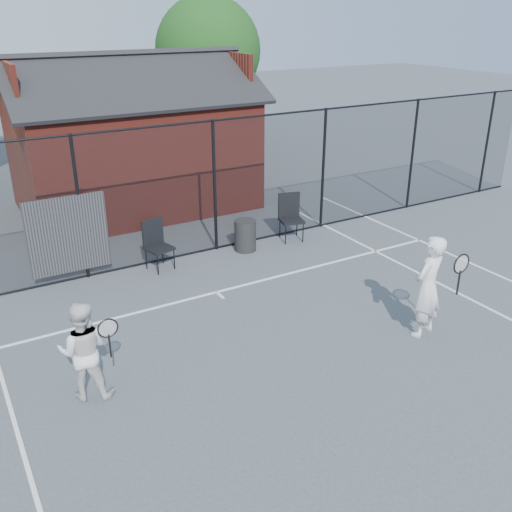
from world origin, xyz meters
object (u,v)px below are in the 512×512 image
chair_right (292,218)px  player_back (84,351)px  chair_left (159,246)px  waste_bin (245,235)px  clubhouse (133,150)px  player_front (428,287)px

chair_right → player_back: bearing=-133.9°
chair_left → waste_bin: chair_left is taller
player_back → chair_right: bearing=31.4°
clubhouse → chair_left: 4.65m
player_front → chair_right: (0.45, 4.78, -0.35)m
waste_bin → clubhouse: bearing=103.4°
chair_left → chair_right: chair_right is taller
player_back → chair_left: bearing=55.0°
player_front → player_back: player_front is taller
chair_left → player_back: bearing=-138.9°
chair_left → chair_right: 3.37m
waste_bin → chair_left: bearing=180.0°
clubhouse → waste_bin: bearing=-76.6°
clubhouse → player_front: clubhouse is taller
clubhouse → waste_bin: size_ratio=8.92×
player_back → chair_right: player_back is taller
chair_left → chair_right: (3.37, 0.00, 0.02)m
player_back → chair_right: (5.89, 3.60, -0.20)m
player_front → waste_bin: (-0.83, 4.78, -0.54)m
player_front → chair_left: player_front is taller
clubhouse → waste_bin: (1.05, -4.40, -1.24)m
player_front → waste_bin: player_front is taller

